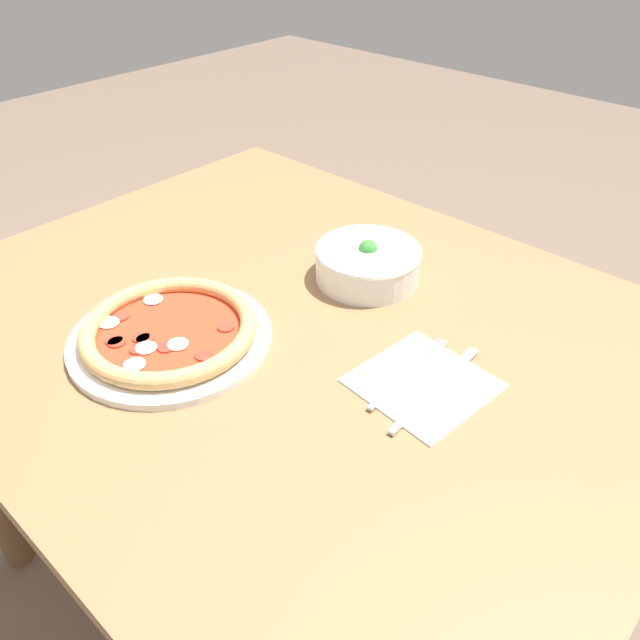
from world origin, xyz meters
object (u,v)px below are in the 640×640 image
at_px(pizza, 169,332).
at_px(knife, 432,392).
at_px(fork, 408,374).
at_px(bowl, 367,261).

relative_size(pizza, knife, 1.39).
distance_m(fork, knife, 0.05).
xyz_separation_m(bowl, fork, (0.21, -0.16, -0.03)).
relative_size(pizza, fork, 1.61).
relative_size(bowl, fork, 0.96).
height_order(bowl, knife, bowl).
relative_size(fork, knife, 0.86).
bearing_deg(bowl, pizza, -107.34).
xyz_separation_m(bowl, knife, (0.25, -0.17, -0.03)).
bearing_deg(fork, bowl, 48.85).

